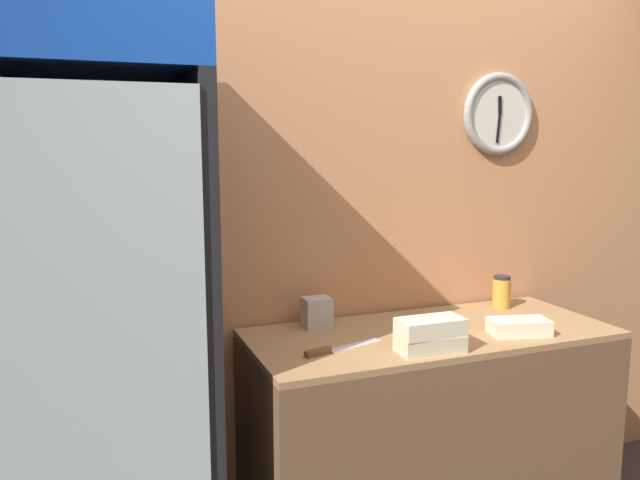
{
  "coord_description": "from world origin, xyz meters",
  "views": [
    {
      "loc": [
        -1.27,
        -1.21,
        1.64
      ],
      "look_at": [
        -0.44,
        0.93,
        1.28
      ],
      "focal_mm": 35.0,
      "sensor_mm": 36.0,
      "label": 1
    }
  ],
  "objects_px": {
    "sandwich_stack_middle": "(431,327)",
    "napkin_dispenser": "(317,312)",
    "sandwich_flat_left": "(519,327)",
    "sandwich_stack_bottom": "(430,344)",
    "chefs_knife": "(333,349)",
    "condiment_jar": "(501,292)",
    "beverage_cooler": "(96,311)"
  },
  "relations": [
    {
      "from": "sandwich_flat_left",
      "to": "napkin_dispenser",
      "type": "relative_size",
      "value": 2.07
    },
    {
      "from": "sandwich_stack_bottom",
      "to": "chefs_knife",
      "type": "relative_size",
      "value": 0.73
    },
    {
      "from": "beverage_cooler",
      "to": "chefs_knife",
      "type": "distance_m",
      "value": 0.82
    },
    {
      "from": "sandwich_stack_middle",
      "to": "condiment_jar",
      "type": "height_order",
      "value": "condiment_jar"
    },
    {
      "from": "beverage_cooler",
      "to": "chefs_knife",
      "type": "xyz_separation_m",
      "value": [
        0.79,
        -0.12,
        -0.19
      ]
    },
    {
      "from": "beverage_cooler",
      "to": "napkin_dispenser",
      "type": "relative_size",
      "value": 16.88
    },
    {
      "from": "sandwich_flat_left",
      "to": "condiment_jar",
      "type": "xyz_separation_m",
      "value": [
        0.18,
        0.35,
        0.04
      ]
    },
    {
      "from": "sandwich_flat_left",
      "to": "chefs_knife",
      "type": "xyz_separation_m",
      "value": [
        -0.75,
        0.08,
        -0.02
      ]
    },
    {
      "from": "sandwich_stack_middle",
      "to": "sandwich_stack_bottom",
      "type": "bearing_deg",
      "value": 0.0
    },
    {
      "from": "sandwich_stack_middle",
      "to": "sandwich_flat_left",
      "type": "bearing_deg",
      "value": 7.04
    },
    {
      "from": "beverage_cooler",
      "to": "sandwich_stack_middle",
      "type": "bearing_deg",
      "value": -13.0
    },
    {
      "from": "beverage_cooler",
      "to": "chefs_knife",
      "type": "relative_size",
      "value": 6.13
    },
    {
      "from": "sandwich_flat_left",
      "to": "napkin_dispenser",
      "type": "bearing_deg",
      "value": 151.22
    },
    {
      "from": "beverage_cooler",
      "to": "sandwich_stack_bottom",
      "type": "height_order",
      "value": "beverage_cooler"
    },
    {
      "from": "sandwich_stack_middle",
      "to": "condiment_jar",
      "type": "xyz_separation_m",
      "value": [
        0.61,
        0.41,
        -0.02
      ]
    },
    {
      "from": "beverage_cooler",
      "to": "sandwich_flat_left",
      "type": "height_order",
      "value": "beverage_cooler"
    },
    {
      "from": "sandwich_stack_bottom",
      "to": "condiment_jar",
      "type": "height_order",
      "value": "condiment_jar"
    },
    {
      "from": "sandwich_stack_bottom",
      "to": "sandwich_flat_left",
      "type": "bearing_deg",
      "value": 7.04
    },
    {
      "from": "sandwich_stack_middle",
      "to": "napkin_dispenser",
      "type": "xyz_separation_m",
      "value": [
        -0.27,
        0.43,
        -0.03
      ]
    },
    {
      "from": "sandwich_stack_bottom",
      "to": "condiment_jar",
      "type": "xyz_separation_m",
      "value": [
        0.61,
        0.41,
        0.04
      ]
    },
    {
      "from": "beverage_cooler",
      "to": "sandwich_flat_left",
      "type": "bearing_deg",
      "value": -7.51
    },
    {
      "from": "sandwich_stack_bottom",
      "to": "sandwich_stack_middle",
      "type": "relative_size",
      "value": 1.01
    },
    {
      "from": "chefs_knife",
      "to": "napkin_dispenser",
      "type": "relative_size",
      "value": 2.75
    },
    {
      "from": "condiment_jar",
      "to": "sandwich_stack_middle",
      "type": "bearing_deg",
      "value": -146.44
    },
    {
      "from": "sandwich_stack_bottom",
      "to": "napkin_dispenser",
      "type": "height_order",
      "value": "napkin_dispenser"
    },
    {
      "from": "sandwich_flat_left",
      "to": "chefs_knife",
      "type": "bearing_deg",
      "value": 174.04
    },
    {
      "from": "chefs_knife",
      "to": "sandwich_stack_bottom",
      "type": "bearing_deg",
      "value": -22.35
    },
    {
      "from": "chefs_knife",
      "to": "condiment_jar",
      "type": "bearing_deg",
      "value": 16.49
    },
    {
      "from": "beverage_cooler",
      "to": "sandwich_stack_bottom",
      "type": "bearing_deg",
      "value": -13.0
    },
    {
      "from": "chefs_knife",
      "to": "sandwich_flat_left",
      "type": "bearing_deg",
      "value": -5.96
    },
    {
      "from": "beverage_cooler",
      "to": "condiment_jar",
      "type": "height_order",
      "value": "beverage_cooler"
    },
    {
      "from": "sandwich_stack_middle",
      "to": "napkin_dispenser",
      "type": "height_order",
      "value": "sandwich_stack_middle"
    }
  ]
}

